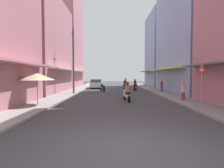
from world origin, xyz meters
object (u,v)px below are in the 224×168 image
at_px(pedestrian_foreground, 162,85).
at_px(street_sign_no_entry, 203,82).
at_px(motorbike_green, 126,89).
at_px(motorbike_red, 136,86).
at_px(pedestrian_far, 184,91).
at_px(motorbike_maroon, 126,82).
at_px(utility_pole, 74,61).
at_px(motorbike_silver, 126,87).
at_px(vendor_umbrella, 38,77).
at_px(motorbike_white, 128,93).
at_px(motorbike_blue, 103,88).
at_px(parked_car, 97,84).

distance_m(pedestrian_foreground, street_sign_no_entry, 11.75).
height_order(motorbike_green, motorbike_red, same).
relative_size(motorbike_green, pedestrian_far, 1.12).
distance_m(motorbike_maroon, utility_pole, 17.11).
distance_m(motorbike_silver, utility_pole, 6.57).
relative_size(motorbike_maroon, vendor_umbrella, 0.79).
height_order(motorbike_green, utility_pole, utility_pole).
bearing_deg(motorbike_maroon, utility_pole, -113.68).
height_order(motorbike_maroon, pedestrian_foreground, pedestrian_foreground).
distance_m(motorbike_maroon, motorbike_white, 20.95).
distance_m(pedestrian_foreground, utility_pole, 10.59).
distance_m(motorbike_green, motorbike_maroon, 17.29).
relative_size(motorbike_blue, pedestrian_far, 1.09).
bearing_deg(utility_pole, street_sign_no_entry, -47.03).
distance_m(motorbike_white, motorbike_red, 10.34).
height_order(motorbike_green, pedestrian_foreground, pedestrian_foreground).
bearing_deg(pedestrian_foreground, motorbike_red, 135.36).
xyz_separation_m(motorbike_maroon, motorbike_blue, (-3.83, -11.78, -0.20)).
xyz_separation_m(motorbike_maroon, pedestrian_far, (3.00, -20.80, 0.10)).
bearing_deg(motorbike_blue, vendor_umbrella, -107.78).
xyz_separation_m(motorbike_silver, parked_car, (-4.05, 7.92, 0.04)).
distance_m(parked_car, street_sign_no_entry, 20.46).
bearing_deg(motorbike_white, motorbike_blue, 104.56).
distance_m(motorbike_silver, pedestrian_foreground, 4.38).
height_order(parked_car, street_sign_no_entry, street_sign_no_entry).
bearing_deg(utility_pole, motorbike_silver, 13.75).
bearing_deg(vendor_umbrella, street_sign_no_entry, -11.06).
bearing_deg(parked_car, vendor_umbrella, -98.00).
xyz_separation_m(motorbike_silver, motorbike_red, (1.54, 3.31, 0.00)).
bearing_deg(parked_car, motorbike_blue, -77.30).
bearing_deg(vendor_umbrella, parked_car, 82.00).
bearing_deg(vendor_umbrella, motorbike_white, 21.39).
distance_m(motorbike_silver, pedestrian_far, 7.88).
relative_size(motorbike_red, street_sign_no_entry, 0.66).
height_order(motorbike_blue, utility_pole, utility_pole).
height_order(parked_car, vendor_umbrella, vendor_umbrella).
height_order(motorbike_maroon, utility_pole, utility_pole).
bearing_deg(motorbike_red, utility_pole, -147.05).
bearing_deg(parked_car, motorbike_white, -76.15).
bearing_deg(utility_pole, motorbike_blue, 51.19).
xyz_separation_m(motorbike_silver, street_sign_no_entry, (3.35, -11.14, 1.01)).
bearing_deg(utility_pole, motorbike_white, -45.73).
relative_size(motorbike_blue, parked_car, 0.42).
relative_size(motorbike_green, utility_pole, 0.26).
bearing_deg(street_sign_no_entry, pedestrian_foreground, 85.17).
height_order(vendor_umbrella, street_sign_no_entry, street_sign_no_entry).
height_order(motorbike_white, motorbike_red, same).
xyz_separation_m(motorbike_green, motorbike_blue, (-2.50, 5.46, -0.20)).
bearing_deg(motorbike_red, motorbike_white, -100.84).
relative_size(motorbike_silver, parked_car, 0.44).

